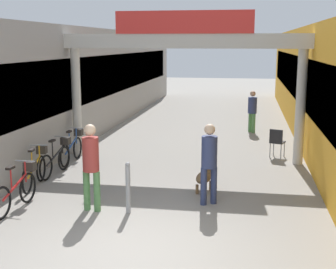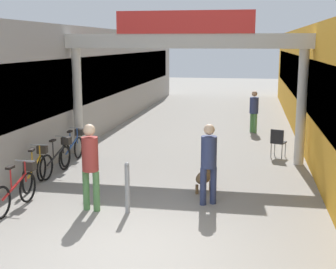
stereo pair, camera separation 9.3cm
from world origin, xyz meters
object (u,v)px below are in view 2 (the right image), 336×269
at_px(cafe_chair_black_nearer, 278,140).
at_px(pedestrian_carrying_crate, 254,109).
at_px(pedestrian_companion, 90,161).
at_px(dog_on_leash, 205,176).
at_px(bicycle_black_third, 58,158).
at_px(bicycle_red_nearest, 18,188).
at_px(bollard_post_metal, 127,187).
at_px(bicycle_orange_second, 36,168).
at_px(bicycle_blue_farthest, 73,147).
at_px(pedestrian_with_dog, 209,159).

bearing_deg(cafe_chair_black_nearer, pedestrian_carrying_crate, 100.23).
height_order(pedestrian_companion, dog_on_leash, pedestrian_companion).
bearing_deg(dog_on_leash, bicycle_black_third, 168.49).
xyz_separation_m(bicycle_red_nearest, bollard_post_metal, (2.36, 0.14, 0.11)).
height_order(bicycle_red_nearest, cafe_chair_black_nearer, bicycle_red_nearest).
height_order(bicycle_orange_second, cafe_chair_black_nearer, bicycle_orange_second).
bearing_deg(bollard_post_metal, bicycle_blue_farthest, 124.96).
bearing_deg(dog_on_leash, bicycle_orange_second, -175.91).
bearing_deg(dog_on_leash, cafe_chair_black_nearer, 63.34).
bearing_deg(bicycle_orange_second, bicycle_blue_farthest, 89.59).
relative_size(dog_on_leash, bicycle_orange_second, 0.49).
bearing_deg(pedestrian_with_dog, bicycle_red_nearest, -166.33).
relative_size(pedestrian_with_dog, bollard_post_metal, 1.64).
xyz_separation_m(pedestrian_with_dog, pedestrian_carrying_crate, (0.96, 8.63, -0.09)).
xyz_separation_m(pedestrian_companion, bicycle_black_third, (-1.83, 2.52, -0.63)).
bearing_deg(bicycle_red_nearest, pedestrian_companion, 5.59).
height_order(pedestrian_with_dog, bicycle_black_third, pedestrian_with_dog).
height_order(pedestrian_with_dog, bicycle_red_nearest, pedestrian_with_dog).
height_order(bicycle_red_nearest, bollard_post_metal, bollard_post_metal).
height_order(pedestrian_with_dog, pedestrian_companion, pedestrian_companion).
xyz_separation_m(bicycle_orange_second, bicycle_blue_farthest, (0.02, 2.42, 0.00)).
bearing_deg(pedestrian_carrying_crate, pedestrian_companion, -109.45).
height_order(pedestrian_carrying_crate, dog_on_leash, pedestrian_carrying_crate).
relative_size(pedestrian_companion, bicycle_blue_farthest, 1.09).
bearing_deg(dog_on_leash, pedestrian_carrying_crate, 81.76).
distance_m(pedestrian_companion, cafe_chair_black_nearer, 6.77).
bearing_deg(bicycle_blue_farthest, bicycle_black_third, -87.12).
bearing_deg(pedestrian_companion, bicycle_black_third, 125.97).
bearing_deg(bicycle_blue_farthest, cafe_chair_black_nearer, 14.71).
bearing_deg(dog_on_leash, bicycle_blue_farthest, 152.66).
distance_m(pedestrian_carrying_crate, bicycle_red_nearest, 10.79).
bearing_deg(bicycle_orange_second, pedestrian_companion, -36.28).
relative_size(pedestrian_carrying_crate, dog_on_leash, 1.99).
bearing_deg(pedestrian_companion, bollard_post_metal, -0.71).
relative_size(dog_on_leash, cafe_chair_black_nearer, 0.92).
xyz_separation_m(pedestrian_companion, bicycle_blue_farthest, (-1.90, 3.82, -0.63)).
relative_size(pedestrian_companion, bicycle_black_third, 1.09).
height_order(pedestrian_with_dog, cafe_chair_black_nearer, pedestrian_with_dog).
bearing_deg(bicycle_orange_second, bollard_post_metal, -27.68).
bearing_deg(bicycle_red_nearest, dog_on_leash, 26.08).
height_order(pedestrian_with_dog, pedestrian_carrying_crate, pedestrian_with_dog).
distance_m(pedestrian_with_dog, bicycle_blue_farthest, 5.26).
bearing_deg(bicycle_blue_farthest, dog_on_leash, -27.34).
height_order(dog_on_leash, bollard_post_metal, bollard_post_metal).
bearing_deg(bicycle_black_third, dog_on_leash, -11.51).
distance_m(bicycle_red_nearest, bicycle_blue_farthest, 3.99).
height_order(pedestrian_with_dog, bollard_post_metal, pedestrian_with_dog).
distance_m(dog_on_leash, bollard_post_metal, 2.24).
distance_m(pedestrian_with_dog, bollard_post_metal, 1.85).
height_order(bicycle_red_nearest, bicycle_orange_second, same).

